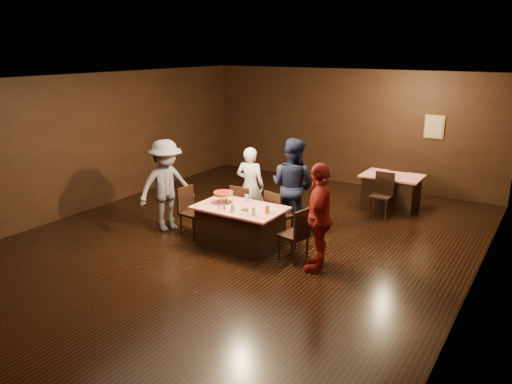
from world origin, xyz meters
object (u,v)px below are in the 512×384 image
Objects in this scene: pizza_stand at (223,193)px; main_table at (240,227)px; glass_front_right at (254,211)px; diner_navy_hoodie at (292,186)px; diner_red_shirt at (319,217)px; plate_empty at (270,209)px; chair_far_left at (244,208)px; glass_back at (247,199)px; glass_amber at (267,210)px; diner_grey_knit at (166,186)px; glass_front_left at (233,208)px; chair_back_far at (399,182)px; chair_end_right at (293,234)px; back_table at (391,192)px; chair_end_left at (193,212)px; chair_far_right at (280,215)px; chair_back_near at (381,195)px; diner_white_jacket at (250,186)px.

main_table is at bearing -7.13° from pizza_stand.
diner_navy_hoodie is at bearing 89.84° from glass_front_right.
diner_navy_hoodie is at bearing -156.29° from diner_red_shirt.
plate_empty is at bearing 99.30° from diner_navy_hoodie.
chair_far_left is 0.85m from pizza_stand.
glass_amber is at bearing -28.30° from glass_back.
glass_front_left is at bearing -78.00° from diner_grey_knit.
glass_front_right is at bearing -104.04° from plate_empty.
glass_front_right is (2.19, -0.23, -0.07)m from diner_grey_knit.
glass_back is (-0.65, 0.35, 0.00)m from glass_amber.
chair_back_far is 4.45m from diner_red_shirt.
chair_end_right is at bearing 5.71° from glass_amber.
back_table is at bearing -110.46° from diner_navy_hoodie.
diner_red_shirt is at bearing 136.69° from diner_navy_hoodie.
chair_end_right is 0.65m from plate_empty.
chair_end_left is at bearing 178.32° from glass_amber.
diner_grey_knit is 13.06× the size of glass_back.
diner_grey_knit is at bearing -175.85° from plate_empty.
chair_end_right reaches higher than back_table.
glass_front_right is 0.74m from glass_back.
pizza_stand reaches higher than chair_end_left.
chair_far_left is 2.50× the size of pizza_stand.
diner_navy_hoodie is 1.05× the size of diner_red_shirt.
back_table is 5.20× the size of plate_empty.
glass_front_right is at bearing -57.29° from chair_end_right.
chair_end_left is (-0.70, -0.75, 0.00)m from chair_far_left.
diner_red_shirt is (1.21, -0.85, 0.43)m from chair_far_right.
diner_red_shirt is 1.71m from glass_back.
main_table is 0.75m from glass_amber.
plate_empty is at bearing 41.99° from glass_front_left.
back_table is at bearing -97.90° from chair_far_right.
chair_far_left is 1.68m from chair_end_right.
diner_red_shirt is (1.61, -0.10, 0.52)m from main_table.
chair_far_left is at bearing -104.89° from chair_end_right.
chair_end_right is 0.62m from glass_amber.
pizza_stand is 0.44m from glass_back.
chair_end_right is 1.00× the size of chair_back_near.
diner_white_jacket reaches higher than glass_amber.
chair_end_left is 1.24m from glass_front_left.
chair_far_right is at bearing 71.57° from glass_front_left.
glass_front_right is (-0.65, -0.25, 0.37)m from chair_end_right.
plate_empty is 0.42m from glass_front_right.
diner_grey_knit reaches higher than glass_back.
chair_far_right reaches higher than glass_front_right.
glass_front_left is at bearing -37.87° from pizza_stand.
glass_amber is at bearing 118.35° from chair_far_right.
main_table is 0.85m from chair_far_left.
chair_end_right is at bearing 21.04° from glass_front_right.
plate_empty reaches higher than main_table.
pizza_stand is (0.00, -0.70, 0.48)m from chair_far_left.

